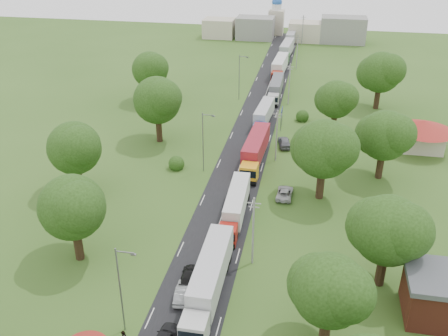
# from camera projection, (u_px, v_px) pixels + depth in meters

# --- Properties ---
(ground) EXTENTS (260.00, 260.00, 0.00)m
(ground) POSITION_uv_depth(u_px,v_px,m) (219.00, 226.00, 66.40)
(ground) COLOR #33561C
(ground) RESTS_ON ground
(road) EXTENTS (8.00, 200.00, 0.04)m
(road) POSITION_uv_depth(u_px,v_px,m) (242.00, 160.00, 83.86)
(road) COLOR black
(road) RESTS_ON ground
(info_sign) EXTENTS (0.12, 3.10, 4.10)m
(info_sign) POSITION_uv_depth(u_px,v_px,m) (282.00, 114.00, 94.71)
(info_sign) COLOR slate
(info_sign) RESTS_ON ground
(pole_1) EXTENTS (1.60, 0.24, 9.00)m
(pole_1) POSITION_uv_depth(u_px,v_px,m) (253.00, 230.00, 57.22)
(pole_1) COLOR gray
(pole_1) RESTS_ON ground
(pole_2) EXTENTS (1.60, 0.24, 9.00)m
(pole_2) POSITION_uv_depth(u_px,v_px,m) (277.00, 135.00, 81.67)
(pole_2) COLOR gray
(pole_2) RESTS_ON ground
(pole_3) EXTENTS (1.60, 0.24, 9.00)m
(pole_3) POSITION_uv_depth(u_px,v_px,m) (289.00, 83.00, 106.11)
(pole_3) COLOR gray
(pole_3) RESTS_ON ground
(pole_4) EXTENTS (1.60, 0.24, 9.00)m
(pole_4) POSITION_uv_depth(u_px,v_px,m) (297.00, 51.00, 130.56)
(pole_4) COLOR gray
(pole_4) RESTS_ON ground
(pole_5) EXTENTS (1.60, 0.24, 9.00)m
(pole_5) POSITION_uv_depth(u_px,v_px,m) (303.00, 29.00, 155.01)
(pole_5) COLOR gray
(pole_5) RESTS_ON ground
(lamp_0) EXTENTS (2.03, 0.22, 10.00)m
(lamp_0) POSITION_uv_depth(u_px,v_px,m) (121.00, 287.00, 47.29)
(lamp_0) COLOR slate
(lamp_0) RESTS_ON ground
(lamp_1) EXTENTS (2.03, 0.22, 10.00)m
(lamp_1) POSITION_uv_depth(u_px,v_px,m) (204.00, 140.00, 77.85)
(lamp_1) COLOR slate
(lamp_1) RESTS_ON ground
(lamp_2) EXTENTS (2.03, 0.22, 10.00)m
(lamp_2) POSITION_uv_depth(u_px,v_px,m) (240.00, 75.00, 108.41)
(lamp_2) COLOR slate
(lamp_2) RESTS_ON ground
(tree_2) EXTENTS (8.00, 8.00, 10.10)m
(tree_2) POSITION_uv_depth(u_px,v_px,m) (330.00, 289.00, 45.44)
(tree_2) COLOR #382616
(tree_2) RESTS_ON ground
(tree_3) EXTENTS (8.80, 8.80, 11.07)m
(tree_3) POSITION_uv_depth(u_px,v_px,m) (388.00, 229.00, 52.89)
(tree_3) COLOR #382616
(tree_3) RESTS_ON ground
(tree_4) EXTENTS (9.60, 9.60, 12.05)m
(tree_4) POSITION_uv_depth(u_px,v_px,m) (324.00, 148.00, 69.50)
(tree_4) COLOR #382616
(tree_4) RESTS_ON ground
(tree_5) EXTENTS (8.80, 8.80, 11.07)m
(tree_5) POSITION_uv_depth(u_px,v_px,m) (385.00, 135.00, 75.25)
(tree_5) COLOR #382616
(tree_5) RESTS_ON ground
(tree_6) EXTENTS (8.00, 8.00, 10.10)m
(tree_6) POSITION_uv_depth(u_px,v_px,m) (336.00, 99.00, 91.55)
(tree_6) COLOR #382616
(tree_6) RESTS_ON ground
(tree_7) EXTENTS (9.60, 9.60, 12.05)m
(tree_7) POSITION_uv_depth(u_px,v_px,m) (381.00, 72.00, 102.59)
(tree_7) COLOR #382616
(tree_7) RESTS_ON ground
(tree_10) EXTENTS (8.80, 8.80, 11.07)m
(tree_10) POSITION_uv_depth(u_px,v_px,m) (73.00, 206.00, 57.01)
(tree_10) COLOR #382616
(tree_10) RESTS_ON ground
(tree_11) EXTENTS (8.80, 8.80, 11.07)m
(tree_11) POSITION_uv_depth(u_px,v_px,m) (75.00, 147.00, 71.28)
(tree_11) COLOR #382616
(tree_11) RESTS_ON ground
(tree_12) EXTENTS (9.60, 9.60, 12.05)m
(tree_12) POSITION_uv_depth(u_px,v_px,m) (157.00, 100.00, 87.46)
(tree_12) COLOR #382616
(tree_12) RESTS_ON ground
(tree_13) EXTENTS (8.80, 8.80, 11.07)m
(tree_13) POSITION_uv_depth(u_px,v_px,m) (150.00, 69.00, 106.54)
(tree_13) COLOR #382616
(tree_13) RESTS_ON ground
(house_brick) EXTENTS (8.60, 6.60, 5.20)m
(house_brick) POSITION_uv_depth(u_px,v_px,m) (447.00, 296.00, 50.35)
(house_brick) COLOR maroon
(house_brick) RESTS_ON ground
(house_cream) EXTENTS (10.08, 10.08, 5.80)m
(house_cream) POSITION_uv_depth(u_px,v_px,m) (423.00, 131.00, 85.89)
(house_cream) COLOR beige
(house_cream) RESTS_ON ground
(distant_town) EXTENTS (52.00, 8.00, 8.00)m
(distant_town) POSITION_uv_depth(u_px,v_px,m) (288.00, 29.00, 160.73)
(distant_town) COLOR gray
(distant_town) RESTS_ON ground
(church) EXTENTS (5.00, 5.00, 12.30)m
(church) POSITION_uv_depth(u_px,v_px,m) (276.00, 18.00, 167.63)
(church) COLOR beige
(church) RESTS_ON ground
(truck_0) EXTENTS (2.77, 15.72, 4.36)m
(truck_0) POSITION_uv_depth(u_px,v_px,m) (209.00, 279.00, 53.20)
(truck_0) COLOR silver
(truck_0) RESTS_ON ground
(truck_1) EXTENTS (2.70, 13.79, 3.82)m
(truck_1) POSITION_uv_depth(u_px,v_px,m) (236.00, 206.00, 66.95)
(truck_1) COLOR #A11A12
(truck_1) RESTS_ON ground
(truck_2) EXTENTS (3.24, 15.77, 4.36)m
(truck_2) POSITION_uv_depth(u_px,v_px,m) (255.00, 150.00, 81.93)
(truck_2) COLOR orange
(truck_2) RESTS_ON ground
(truck_3) EXTENTS (3.04, 13.56, 3.74)m
(truck_3) POSITION_uv_depth(u_px,v_px,m) (264.00, 115.00, 96.91)
(truck_3) COLOR #1A3E9C
(truck_3) RESTS_ON ground
(truck_4) EXTENTS (2.46, 13.91, 3.86)m
(truck_4) POSITION_uv_depth(u_px,v_px,m) (276.00, 88.00, 111.55)
(truck_4) COLOR #B8B8B8
(truck_4) RESTS_ON ground
(truck_5) EXTENTS (3.26, 15.66, 4.33)m
(truck_5) POSITION_uv_depth(u_px,v_px,m) (280.00, 67.00, 125.95)
(truck_5) COLOR maroon
(truck_5) RESTS_ON ground
(truck_6) EXTENTS (3.36, 15.24, 4.21)m
(truck_6) POSITION_uv_depth(u_px,v_px,m) (286.00, 50.00, 141.81)
(truck_6) COLOR #215928
(truck_6) RESTS_ON ground
(truck_7) EXTENTS (2.77, 14.28, 3.95)m
(truck_7) POSITION_uv_depth(u_px,v_px,m) (291.00, 38.00, 155.97)
(truck_7) COLOR silver
(truck_7) RESTS_ON ground
(car_lane_mid) EXTENTS (1.92, 4.45, 1.42)m
(car_lane_mid) POSITION_uv_depth(u_px,v_px,m) (183.00, 293.00, 53.68)
(car_lane_mid) COLOR gray
(car_lane_mid) RESTS_ON ground
(car_lane_rear) EXTENTS (2.23, 4.77, 1.35)m
(car_lane_rear) POSITION_uv_depth(u_px,v_px,m) (189.00, 276.00, 56.12)
(car_lane_rear) COLOR black
(car_lane_rear) RESTS_ON ground
(car_verge_near) EXTENTS (2.37, 4.87, 1.34)m
(car_verge_near) POSITION_uv_depth(u_px,v_px,m) (285.00, 193.00, 72.79)
(car_verge_near) COLOR #B2B2B2
(car_verge_near) RESTS_ON ground
(car_verge_far) EXTENTS (2.91, 5.14, 1.65)m
(car_verge_far) POSITION_uv_depth(u_px,v_px,m) (284.00, 142.00, 88.53)
(car_verge_far) COLOR #5C5E64
(car_verge_far) RESTS_ON ground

